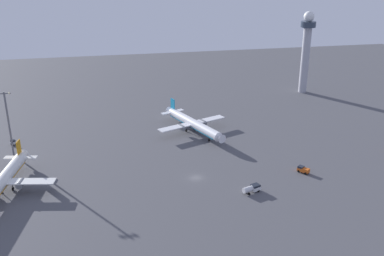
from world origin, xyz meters
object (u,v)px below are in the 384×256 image
object	(u,v)px
airplane_near_gate	(2,182)
airplane_terminal_side	(193,123)
control_tower	(306,47)
apron_light_west	(8,120)
fuel_truck	(252,188)
pushback_tug	(13,142)
maintenance_van	(303,170)

from	to	relation	value
airplane_near_gate	airplane_terminal_side	world-z (taller)	airplane_near_gate
control_tower	apron_light_west	xyz separation A→B (m)	(-144.48, -56.74, -10.71)
fuel_truck	pushback_tug	size ratio (longest dim) A/B	1.87
airplane_terminal_side	pushback_tug	bearing A→B (deg)	-22.48
control_tower	airplane_near_gate	xyz separation A→B (m)	(-142.95, -86.73, -21.11)
airplane_terminal_side	fuel_truck	size ratio (longest dim) A/B	6.00
airplane_near_gate	maintenance_van	distance (m)	101.36
maintenance_van	fuel_truck	bearing A→B (deg)	166.65
airplane_near_gate	fuel_truck	world-z (taller)	airplane_near_gate
control_tower	apron_light_west	distance (m)	155.58
airplane_near_gate	airplane_terminal_side	xyz separation A→B (m)	(70.72, 39.90, -0.17)
control_tower	pushback_tug	xyz separation A→B (m)	(-146.32, -45.82, -24.24)
airplane_near_gate	fuel_truck	bearing A→B (deg)	179.86
fuel_truck	pushback_tug	bearing A→B (deg)	-144.36
control_tower	airplane_terminal_side	world-z (taller)	control_tower
maintenance_van	pushback_tug	bearing A→B (deg)	119.33
fuel_truck	pushback_tug	world-z (taller)	fuel_truck
control_tower	maintenance_van	xyz separation A→B (m)	(-41.78, -92.26, -24.13)
airplane_terminal_side	maintenance_van	bearing A→B (deg)	102.13
airplane_terminal_side	apron_light_west	distance (m)	73.69
control_tower	maintenance_van	bearing A→B (deg)	-114.36
airplane_terminal_side	airplane_near_gate	bearing A→B (deg)	7.73
control_tower	airplane_terminal_side	xyz separation A→B (m)	(-72.22, -46.83, -21.28)
fuel_truck	apron_light_west	distance (m)	93.19
airplane_terminal_side	pushback_tug	distance (m)	74.16
apron_light_west	pushback_tug	bearing A→B (deg)	99.59
airplane_near_gate	pushback_tug	world-z (taller)	airplane_near_gate
control_tower	maintenance_van	distance (m)	104.11
control_tower	airplane_near_gate	world-z (taller)	control_tower
apron_light_west	airplane_terminal_side	bearing A→B (deg)	7.80
maintenance_van	apron_light_west	distance (m)	109.49
control_tower	maintenance_van	size ratio (longest dim) A/B	9.83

